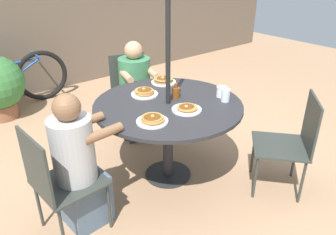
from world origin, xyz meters
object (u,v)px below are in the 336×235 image
(pancake_plate_c, at_px, (144,93))
(pancake_plate_a, at_px, (152,120))
(syrup_bottle, at_px, (176,92))
(coffee_cup, at_px, (222,92))
(patio_chair_south, at_px, (131,89))
(patio_chair_east, at_px, (292,139))
(diner_south, at_px, (136,95))
(pancake_plate_d, at_px, (163,81))
(diner_north, at_px, (79,168))
(drinking_glass_a, at_px, (226,95))
(pancake_plate_b, at_px, (187,109))
(patio_chair_north, at_px, (57,179))
(patio_table, at_px, (168,112))
(bicycle, at_px, (13,81))

(pancake_plate_c, bearing_deg, pancake_plate_a, -118.92)
(syrup_bottle, bearing_deg, pancake_plate_a, -150.38)
(coffee_cup, bearing_deg, patio_chair_south, 98.73)
(patio_chair_east, bearing_deg, diner_south, 64.63)
(diner_south, relative_size, pancake_plate_d, 4.43)
(diner_north, height_order, drinking_glass_a, diner_north)
(patio_chair_south, bearing_deg, pancake_plate_b, 93.70)
(patio_chair_north, height_order, coffee_cup, patio_chair_north)
(patio_chair_east, height_order, pancake_plate_b, patio_chair_east)
(patio_table, distance_m, patio_chair_north, 1.09)
(patio_chair_east, bearing_deg, bicycle, 70.28)
(patio_chair_north, relative_size, drinking_glass_a, 7.92)
(patio_chair_south, distance_m, pancake_plate_d, 0.68)
(diner_south, xyz_separation_m, drinking_glass_a, (0.18, -1.16, 0.32))
(pancake_plate_d, distance_m, bicycle, 2.42)
(bicycle, bearing_deg, patio_chair_north, -96.04)
(patio_table, relative_size, patio_chair_north, 1.45)
(pancake_plate_d, relative_size, coffee_cup, 2.61)
(pancake_plate_c, distance_m, bicycle, 2.45)
(bicycle, bearing_deg, diner_south, -60.31)
(coffee_cup, height_order, drinking_glass_a, drinking_glass_a)
(diner_north, xyz_separation_m, patio_chair_east, (1.61, -0.74, -0.01))
(patio_table, distance_m, pancake_plate_c, 0.31)
(drinking_glass_a, bearing_deg, pancake_plate_c, 129.87)
(patio_chair_south, relative_size, pancake_plate_b, 3.60)
(patio_table, relative_size, diner_north, 1.17)
(patio_table, relative_size, pancake_plate_a, 5.23)
(patio_chair_east, bearing_deg, patio_chair_south, 61.86)
(patio_chair_east, bearing_deg, pancake_plate_b, 97.64)
(syrup_bottle, bearing_deg, patio_chair_east, -56.34)
(bicycle, bearing_deg, pancake_plate_d, -64.12)
(diner_north, xyz_separation_m, coffee_cup, (1.37, -0.12, 0.30))
(coffee_cup, bearing_deg, drinking_glass_a, -119.24)
(syrup_bottle, height_order, coffee_cup, syrup_bottle)
(patio_chair_east, bearing_deg, drinking_glass_a, 77.71)
(syrup_bottle, xyz_separation_m, coffee_cup, (0.34, -0.24, -0.01))
(pancake_plate_c, bearing_deg, pancake_plate_d, 23.13)
(pancake_plate_a, bearing_deg, pancake_plate_d, 46.28)
(coffee_cup, relative_size, bicycle, 0.06)
(pancake_plate_c, bearing_deg, bicycle, 103.96)
(pancake_plate_b, height_order, drinking_glass_a, drinking_glass_a)
(patio_table, height_order, pancake_plate_d, pancake_plate_d)
(pancake_plate_b, bearing_deg, coffee_cup, 3.33)
(patio_chair_north, xyz_separation_m, patio_chair_south, (1.36, 1.13, 0.00))
(diner_north, height_order, diner_south, diner_north)
(coffee_cup, bearing_deg, pancake_plate_b, -176.67)
(drinking_glass_a, bearing_deg, syrup_bottle, 130.34)
(patio_chair_east, xyz_separation_m, pancake_plate_d, (-0.43, 1.24, 0.28))
(diner_south, distance_m, pancake_plate_c, 0.72)
(diner_south, height_order, syrup_bottle, diner_south)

